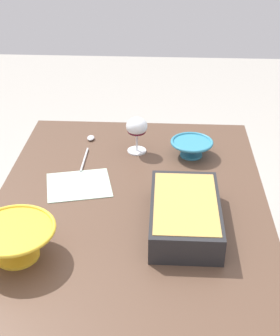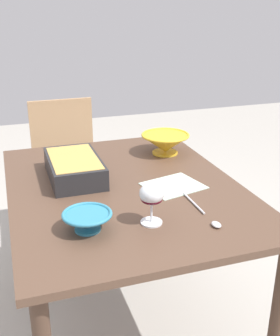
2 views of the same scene
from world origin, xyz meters
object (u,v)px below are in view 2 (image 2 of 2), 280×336
at_px(mixing_bowl, 87,220).
at_px(chair, 67,168).
at_px(napkin, 173,186).
at_px(wine_glass, 152,196).
at_px(casserole_dish, 74,167).
at_px(small_bowl, 165,143).
at_px(dining_table, 124,207).
at_px(serving_spoon, 207,216).

bearing_deg(mixing_bowl, chair, -5.21).
xyz_separation_m(mixing_bowl, napkin, (0.24, -0.41, -0.04)).
distance_m(chair, wine_glass, 1.36).
bearing_deg(casserole_dish, chair, -5.44).
distance_m(mixing_bowl, napkin, 0.48).
height_order(chair, casserole_dish, chair).
relative_size(casserole_dish, small_bowl, 1.55).
xyz_separation_m(wine_glass, mixing_bowl, (0.02, 0.22, -0.06)).
height_order(dining_table, wine_glass, wine_glass).
bearing_deg(small_bowl, chair, 31.93).
bearing_deg(dining_table, casserole_dish, 50.99).
bearing_deg(small_bowl, serving_spoon, 170.93).
xyz_separation_m(dining_table, small_bowl, (0.31, -0.31, 0.16)).
bearing_deg(wine_glass, dining_table, 0.39).
height_order(chair, serving_spoon, chair).
xyz_separation_m(dining_table, wine_glass, (-0.34, -0.00, 0.20)).
bearing_deg(mixing_bowl, wine_glass, -95.78).
bearing_deg(serving_spoon, dining_table, 28.93).
bearing_deg(chair, wine_glass, -175.50).
distance_m(dining_table, small_bowl, 0.46).
bearing_deg(dining_table, napkin, -110.55).
distance_m(small_bowl, serving_spoon, 0.68).
relative_size(dining_table, napkin, 5.41).
bearing_deg(napkin, dining_table, 69.45).
bearing_deg(dining_table, wine_glass, -179.61).
bearing_deg(serving_spoon, casserole_dish, 36.79).
distance_m(chair, small_bowl, 0.84).
bearing_deg(wine_glass, serving_spoon, -97.20).
bearing_deg(wine_glass, chair, 4.50).
relative_size(mixing_bowl, small_bowl, 0.70).
xyz_separation_m(dining_table, serving_spoon, (-0.36, -0.20, 0.11)).
bearing_deg(napkin, wine_glass, 144.25).
bearing_deg(mixing_bowl, serving_spoon, -96.45).
bearing_deg(casserole_dish, dining_table, -129.01).
xyz_separation_m(chair, casserole_dish, (-0.82, 0.08, 0.32)).
xyz_separation_m(wine_glass, small_bowl, (0.65, -0.30, -0.05)).
bearing_deg(chair, serving_spoon, -167.27).
xyz_separation_m(serving_spoon, napkin, (0.29, 0.01, -0.01)).
bearing_deg(chair, napkin, -164.26).
height_order(dining_table, mixing_bowl, mixing_bowl).
bearing_deg(casserole_dish, wine_glass, -159.39).
distance_m(casserole_dish, mixing_bowl, 0.46).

